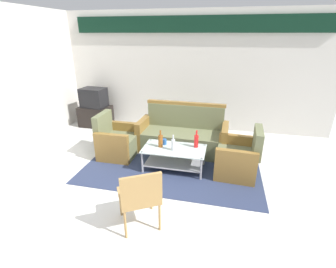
% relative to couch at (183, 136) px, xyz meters
% --- Properties ---
extents(ground_plane, '(14.00, 14.00, 0.00)m').
position_rel_couch_xyz_m(ground_plane, '(-0.01, -1.61, -0.32)').
color(ground_plane, white).
extents(wall_back, '(6.52, 0.19, 2.80)m').
position_rel_couch_xyz_m(wall_back, '(-0.01, 1.45, 1.16)').
color(wall_back, silver).
rests_on(wall_back, ground).
extents(rug, '(3.14, 2.08, 0.01)m').
position_rel_couch_xyz_m(rug, '(-0.07, -0.64, -0.31)').
color(rug, '#2D3856').
rests_on(rug, ground).
extents(couch, '(1.81, 0.77, 0.96)m').
position_rel_couch_xyz_m(couch, '(0.00, 0.00, 0.00)').
color(couch, '#6B704C').
rests_on(couch, rug).
extents(armchair_left, '(0.70, 0.76, 0.85)m').
position_rel_couch_xyz_m(armchair_left, '(-1.23, -0.52, -0.03)').
color(armchair_left, '#6B704C').
rests_on(armchair_left, rug).
extents(armchair_right, '(0.74, 0.79, 0.85)m').
position_rel_couch_xyz_m(armchair_right, '(1.09, -0.70, -0.03)').
color(armchair_right, '#6B704C').
rests_on(armchair_right, rug).
extents(coffee_table, '(1.10, 0.60, 0.40)m').
position_rel_couch_xyz_m(coffee_table, '(-0.02, -0.80, -0.04)').
color(coffee_table, silver).
rests_on(coffee_table, rug).
extents(bottle_clear, '(0.07, 0.07, 0.28)m').
position_rel_couch_xyz_m(bottle_clear, '(-0.02, -0.86, 0.20)').
color(bottle_clear, silver).
rests_on(bottle_clear, coffee_table).
extents(bottle_red, '(0.08, 0.08, 0.32)m').
position_rel_couch_xyz_m(bottle_red, '(0.35, -0.65, 0.21)').
color(bottle_red, red).
rests_on(bottle_red, coffee_table).
extents(bottle_brown, '(0.08, 0.08, 0.31)m').
position_rel_couch_xyz_m(bottle_brown, '(-0.26, -0.79, 0.21)').
color(bottle_brown, brown).
rests_on(bottle_brown, coffee_table).
extents(cup, '(0.08, 0.08, 0.10)m').
position_rel_couch_xyz_m(cup, '(-0.22, -0.67, 0.14)').
color(cup, '#2659A5').
rests_on(cup, coffee_table).
extents(tv_stand, '(0.80, 0.50, 0.52)m').
position_rel_couch_xyz_m(tv_stand, '(-2.48, 0.94, -0.06)').
color(tv_stand, black).
rests_on(tv_stand, ground).
extents(television, '(0.63, 0.49, 0.48)m').
position_rel_couch_xyz_m(television, '(-2.48, 0.94, 0.44)').
color(television, black).
rests_on(television, tv_stand).
extents(wicker_chair, '(0.66, 0.66, 0.84)m').
position_rel_couch_xyz_m(wicker_chair, '(-0.12, -2.31, 0.18)').
color(wicker_chair, '#AD844C').
rests_on(wicker_chair, ground).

